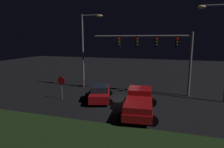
% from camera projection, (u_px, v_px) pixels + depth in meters
% --- Properties ---
extents(ground_plane, '(80.00, 80.00, 0.00)m').
position_uv_depth(ground_plane, '(125.00, 101.00, 18.50)').
color(ground_plane, black).
extents(grass_median, '(21.70, 4.62, 0.10)m').
position_uv_depth(grass_median, '(94.00, 140.00, 11.15)').
color(grass_median, black).
rests_on(grass_median, ground_plane).
extents(pickup_truck, '(3.27, 5.58, 1.80)m').
position_uv_depth(pickup_truck, '(139.00, 101.00, 15.16)').
color(pickup_truck, maroon).
rests_on(pickup_truck, ground_plane).
extents(car_sedan, '(3.30, 4.74, 1.51)m').
position_uv_depth(car_sedan, '(100.00, 93.00, 18.54)').
color(car_sedan, maroon).
rests_on(car_sedan, ground_plane).
extents(traffic_signal_gantry, '(10.32, 0.56, 6.50)m').
position_uv_depth(traffic_signal_gantry, '(157.00, 46.00, 20.08)').
color(traffic_signal_gantry, slate).
rests_on(traffic_signal_gantry, ground_plane).
extents(street_lamp_left, '(2.62, 0.44, 8.59)m').
position_uv_depth(street_lamp_left, '(87.00, 43.00, 22.70)').
color(street_lamp_left, slate).
rests_on(street_lamp_left, ground_plane).
extents(street_lamp_right, '(3.00, 0.44, 8.86)m').
position_uv_depth(street_lamp_right, '(223.00, 42.00, 17.29)').
color(street_lamp_right, slate).
rests_on(street_lamp_right, ground_plane).
extents(stop_sign, '(0.76, 0.08, 2.23)m').
position_uv_depth(stop_sign, '(61.00, 83.00, 18.73)').
color(stop_sign, slate).
rests_on(stop_sign, ground_plane).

